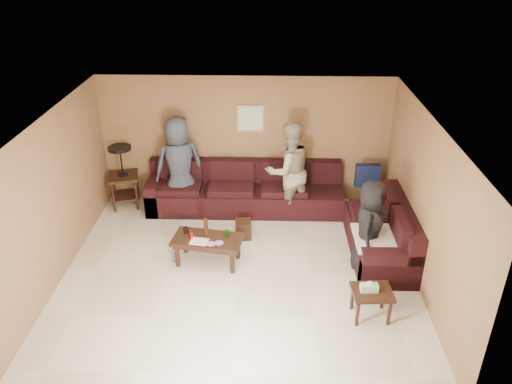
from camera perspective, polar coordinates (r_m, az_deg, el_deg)
room at (r=7.16m, az=-2.20°, el=1.58°), size 5.60×5.50×2.50m
sectional_sofa at (r=9.11m, az=3.67°, el=-1.86°), size 4.65×2.90×0.97m
coffee_table at (r=8.07m, az=-5.59°, el=-5.68°), size 1.18×0.72×0.74m
end_table_left at (r=9.90m, az=-14.94°, el=1.84°), size 0.66×0.66×1.24m
side_table_right at (r=7.15m, az=13.05°, el=-11.30°), size 0.57×0.48×0.60m
waste_bin at (r=8.78m, az=-1.47°, el=-4.27°), size 0.30×0.30×0.33m
wall_art at (r=9.42m, az=-0.63°, el=8.40°), size 0.52×0.04×0.52m
person_left at (r=9.43m, az=-8.74°, el=3.07°), size 1.07×0.88×1.87m
person_middle at (r=9.13m, az=3.75°, el=2.45°), size 1.10×1.00×1.86m
person_right at (r=7.90m, az=12.83°, el=-3.86°), size 0.72×0.87×1.53m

